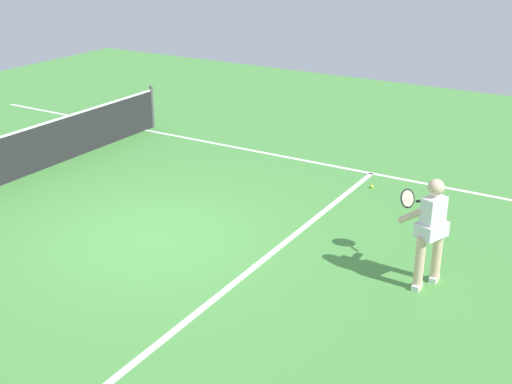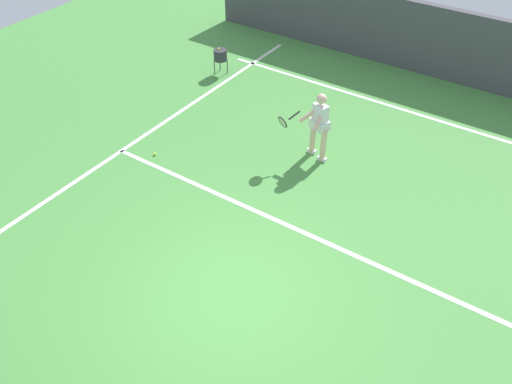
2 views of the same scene
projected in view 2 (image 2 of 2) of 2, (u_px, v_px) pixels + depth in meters
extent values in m
plane|color=#4C9342|center=(233.00, 292.00, 9.11)|extent=(25.01, 25.01, 0.00)
cube|color=#47474C|center=(438.00, 42.00, 14.47)|extent=(13.91, 0.24, 1.89)
cube|color=white|center=(400.00, 109.00, 13.66)|extent=(9.91, 0.10, 0.01)
cube|color=white|center=(292.00, 227.00, 10.32)|extent=(8.91, 0.10, 0.01)
cube|color=white|center=(54.00, 196.00, 11.03)|extent=(0.10, 17.24, 0.01)
cylinder|color=beige|center=(323.00, 146.00, 11.73)|extent=(0.13, 0.13, 0.78)
cylinder|color=beige|center=(313.00, 138.00, 11.96)|extent=(0.13, 0.13, 0.78)
cube|color=white|center=(322.00, 159.00, 11.95)|extent=(0.20, 0.10, 0.08)
cube|color=white|center=(312.00, 151.00, 12.19)|extent=(0.20, 0.10, 0.08)
cube|color=white|center=(320.00, 116.00, 11.43)|extent=(0.37, 0.31, 0.52)
cube|color=white|center=(319.00, 124.00, 11.56)|extent=(0.48, 0.41, 0.20)
sphere|color=beige|center=(322.00, 99.00, 11.18)|extent=(0.22, 0.22, 0.22)
cylinder|color=beige|center=(319.00, 120.00, 11.26)|extent=(0.11, 0.48, 0.37)
cylinder|color=beige|center=(310.00, 114.00, 11.45)|extent=(0.41, 0.39, 0.37)
cylinder|color=black|center=(294.00, 115.00, 11.48)|extent=(0.14, 0.29, 0.14)
torus|color=black|center=(283.00, 122.00, 11.39)|extent=(0.31, 0.22, 0.28)
cylinder|color=beige|center=(283.00, 122.00, 11.39)|extent=(0.26, 0.17, 0.23)
sphere|color=#D1E533|center=(155.00, 154.00, 12.10)|extent=(0.07, 0.07, 0.07)
cylinder|color=#333338|center=(220.00, 55.00, 14.77)|extent=(0.36, 0.36, 0.30)
cylinder|color=#333338|center=(214.00, 67.00, 14.96)|extent=(0.02, 0.02, 0.40)
cylinder|color=#333338|center=(227.00, 66.00, 15.01)|extent=(0.02, 0.02, 0.40)
cylinder|color=#333338|center=(220.00, 64.00, 15.12)|extent=(0.02, 0.02, 0.40)
sphere|color=#D1E533|center=(219.00, 49.00, 14.69)|extent=(0.07, 0.07, 0.07)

